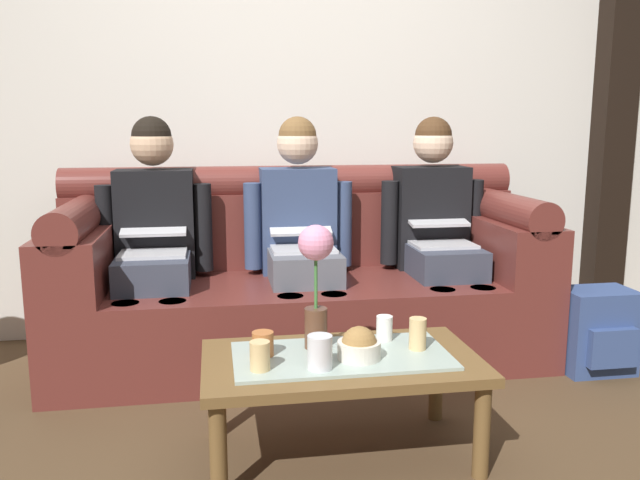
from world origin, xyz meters
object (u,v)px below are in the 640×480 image
Objects in this scene: flower_vase at (316,271)px; backpack_right at (597,332)px; cup_near_left at (418,334)px; cup_near_right at (320,352)px; coffee_table at (341,369)px; couch at (301,285)px; cup_far_center at (384,328)px; person_right at (437,226)px; cup_far_left at (263,344)px; person_middle at (300,230)px; snack_bowl at (359,346)px; person_left at (154,233)px; cup_far_right at (260,356)px.

flower_vase is 1.60m from backpack_right.
cup_near_left is 0.40m from cup_near_right.
flower_vase is (-0.08, 0.08, 0.34)m from coffee_table.
couch reaches higher than cup_near_left.
cup_far_center is at bearing -158.69° from backpack_right.
person_right is 14.30× the size of cup_far_left.
cup_far_left is (-0.99, -1.02, -0.23)m from person_right.
person_right reaches higher than couch.
couch is 25.92× the size of cup_far_center.
couch is 2.46× the size of coffee_table.
person_middle is 1.52m from backpack_right.
snack_bowl is (-0.67, -1.11, -0.23)m from person_right.
person_right is 13.21× the size of cup_far_center.
person_right is 1.45m from cup_near_right.
person_left is at bearing 180.00° from person_right.
person_right is at bearing 144.18° from backpack_right.
cup_far_right is at bearing -169.36° from cup_near_left.
flower_vase is 0.31m from cup_near_right.
person_left reaches higher than backpack_right.
snack_bowl is 1.76× the size of cup_far_left.
person_middle is 1.11m from coffee_table.
coffee_table is 11.40× the size of cup_far_left.
flower_vase reaches higher than cup_far_center.
cup_near_left reaches higher than backpack_right.
backpack_right is at bearing -18.97° from person_middle.
flower_vase is 0.36m from cup_far_center.
person_middle reaches higher than cup_near_right.
cup_near_right reaches higher than coffee_table.
backpack_right is at bearing 22.36° from cup_far_right.
person_left is 1.00× the size of person_middle.
person_middle is at bearing 90.00° from coffee_table.
person_left is 2.19m from backpack_right.
cup_far_right is at bearing -139.62° from flower_vase.
person_left and person_middle have the same top height.
cup_near_right is (-0.15, -0.07, 0.01)m from snack_bowl.
cup_far_right is (-0.22, -0.18, -0.23)m from flower_vase.
person_left is at bearing -179.98° from person_middle.
backpack_right is (0.65, -0.47, -0.46)m from person_right.
couch reaches higher than coffee_table.
cup_near_right is 0.23m from cup_far_left.
person_left is 1.47m from cup_near_left.
cup_far_right is (-0.29, -1.16, -0.23)m from person_middle.
snack_bowl reaches higher than backpack_right.
coffee_table is at bearing 18.94° from cup_far_right.
person_left is 12.55× the size of cup_far_right.
cup_far_right is at bearing -157.64° from backpack_right.
cup_near_left is 0.56m from cup_far_left.
person_middle is at bearing 179.98° from person_right.
snack_bowl reaches higher than cup_far_right.
person_middle is 1.21m from cup_far_right.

